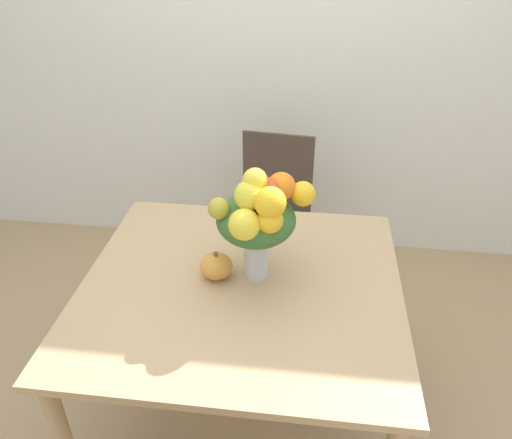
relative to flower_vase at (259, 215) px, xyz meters
name	(u,v)px	position (x,y,z in m)	size (l,w,h in m)	color
ground_plane	(244,416)	(-0.06, -0.05, -1.05)	(12.00, 12.00, 0.00)	tan
wall_back	(278,38)	(-0.06, 1.45, 0.30)	(8.00, 0.06, 2.70)	silver
dining_table	(241,303)	(-0.06, -0.05, -0.37)	(1.19, 1.11, 0.77)	tan
flower_vase	(259,215)	(0.00, 0.00, 0.00)	(0.37, 0.32, 0.46)	silver
pumpkin	(216,266)	(-0.16, -0.02, -0.23)	(0.12, 0.12, 0.11)	gold
dining_chair_near_window	(272,218)	(-0.03, 0.91, -0.57)	(0.47, 0.47, 0.94)	#47382D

